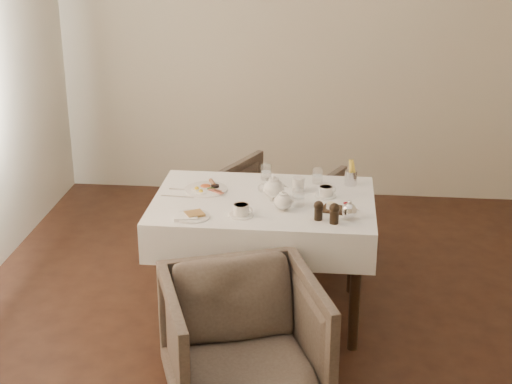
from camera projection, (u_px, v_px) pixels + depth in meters
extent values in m
plane|color=black|center=(323.00, 354.00, 4.39)|extent=(5.00, 5.00, 0.00)
plane|color=beige|center=(336.00, 22.00, 6.18)|extent=(4.50, 0.00, 4.50)
cube|color=black|center=(264.00, 205.00, 4.56)|extent=(1.20, 0.80, 0.04)
cube|color=white|center=(264.00, 218.00, 4.59)|extent=(1.28, 0.88, 0.23)
cylinder|color=black|center=(185.00, 235.00, 5.06)|extent=(0.06, 0.06, 0.70)
cylinder|color=black|center=(353.00, 242.00, 4.95)|extent=(0.06, 0.06, 0.70)
cylinder|color=black|center=(163.00, 284.00, 4.43)|extent=(0.06, 0.06, 0.70)
cylinder|color=black|center=(355.00, 294.00, 4.32)|extent=(0.06, 0.06, 0.70)
imported|color=#493D35|center=(243.00, 344.00, 3.86)|extent=(0.95, 0.97, 0.69)
imported|color=#493D35|center=(277.00, 214.00, 5.41)|extent=(0.96, 0.97, 0.67)
cylinder|color=white|center=(206.00, 189.00, 4.68)|extent=(0.26, 0.26, 0.01)
ellipsoid|color=#B94F21|center=(205.00, 185.00, 4.71)|extent=(0.06, 0.06, 0.02)
cylinder|color=brown|center=(212.00, 183.00, 4.74)|extent=(0.06, 0.09, 0.02)
cylinder|color=black|center=(215.00, 186.00, 4.70)|extent=(0.05, 0.05, 0.01)
cube|color=maroon|center=(216.00, 191.00, 4.63)|extent=(0.09, 0.07, 0.01)
ellipsoid|color=#264C19|center=(211.00, 188.00, 4.67)|extent=(0.05, 0.04, 0.02)
cylinder|color=white|center=(192.00, 216.00, 4.29)|extent=(0.19, 0.19, 0.01)
cube|color=olive|center=(195.00, 214.00, 4.30)|extent=(0.13, 0.13, 0.01)
cube|color=white|center=(186.00, 217.00, 4.28)|extent=(0.14, 0.12, 0.02)
cylinder|color=white|center=(298.00, 184.00, 4.65)|extent=(0.08, 0.08, 0.08)
cylinder|color=white|center=(241.00, 215.00, 4.31)|extent=(0.14, 0.14, 0.01)
cylinder|color=white|center=(241.00, 209.00, 4.30)|extent=(0.11, 0.11, 0.06)
cylinder|color=olive|center=(241.00, 205.00, 4.29)|extent=(0.08, 0.08, 0.00)
cylinder|color=white|center=(326.00, 196.00, 4.59)|extent=(0.12, 0.12, 0.01)
cylinder|color=white|center=(326.00, 191.00, 4.57)|extent=(0.10, 0.10, 0.05)
cylinder|color=olive|center=(326.00, 187.00, 4.57)|extent=(0.07, 0.07, 0.00)
cylinder|color=silver|center=(266.00, 172.00, 4.84)|extent=(0.08, 0.08, 0.09)
cylinder|color=silver|center=(298.00, 198.00, 4.44)|extent=(0.08, 0.08, 0.10)
cylinder|color=silver|center=(317.00, 176.00, 4.78)|extent=(0.07, 0.07, 0.09)
cube|color=black|center=(338.00, 210.00, 4.38)|extent=(0.19, 0.15, 0.01)
cylinder|color=white|center=(331.00, 206.00, 4.37)|extent=(0.05, 0.05, 0.03)
cylinder|color=maroon|center=(346.00, 206.00, 4.38)|extent=(0.04, 0.04, 0.03)
cylinder|color=silver|center=(351.00, 178.00, 4.75)|extent=(0.08, 0.08, 0.09)
cube|color=silver|center=(186.00, 190.00, 4.68)|extent=(0.21, 0.02, 0.00)
cube|color=silver|center=(177.00, 197.00, 4.58)|extent=(0.20, 0.03, 0.00)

